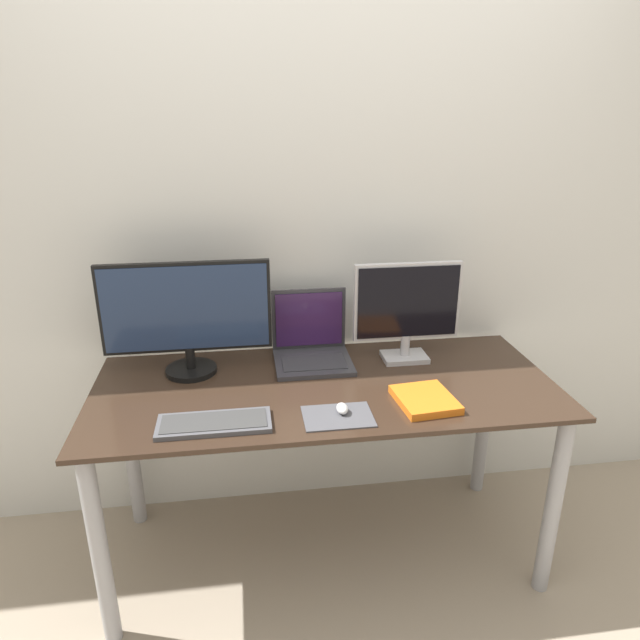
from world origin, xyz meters
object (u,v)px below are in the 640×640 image
object	(u,v)px
laptop	(311,344)
book	(425,400)
mouse	(342,408)
monitor_right	(407,308)
monitor_left	(187,315)
keyboard	(214,423)

from	to	relation	value
laptop	book	distance (m)	0.54
book	mouse	bearing A→B (deg)	-173.96
monitor_right	mouse	distance (m)	0.55
monitor_left	book	world-z (taller)	monitor_left
monitor_right	monitor_left	bearing A→B (deg)	-180.00
monitor_left	laptop	distance (m)	0.50
keyboard	mouse	size ratio (longest dim) A/B	5.93
monitor_left	laptop	xyz separation A→B (m)	(0.47, 0.05, -0.17)
mouse	book	size ratio (longest dim) A/B	0.26
keyboard	laptop	bearing A→B (deg)	50.98
keyboard	monitor_left	bearing A→B (deg)	103.50
monitor_left	book	xyz separation A→B (m)	(0.81, -0.36, -0.22)
monitor_right	mouse	world-z (taller)	monitor_right
mouse	book	distance (m)	0.30
monitor_left	keyboard	size ratio (longest dim) A/B	1.72
laptop	keyboard	xyz separation A→B (m)	(-0.37, -0.46, -0.06)
monitor_right	book	xyz separation A→B (m)	(-0.03, -0.36, -0.20)
book	monitor_right	bearing A→B (deg)	85.07
mouse	monitor_right	bearing A→B (deg)	50.41
book	keyboard	bearing A→B (deg)	-176.29
monitor_right	keyboard	bearing A→B (deg)	-151.22
keyboard	book	distance (m)	0.71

